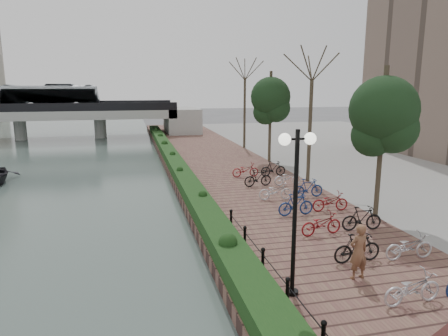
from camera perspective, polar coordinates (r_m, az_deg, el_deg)
name	(u,v)px	position (r m, az deg, el deg)	size (l,w,h in m)	color
promenade	(238,183)	(24.98, 2.01, -2.11)	(8.00, 75.00, 0.50)	brown
hedge	(179,169)	(26.63, -6.48, -0.11)	(1.10, 56.00, 0.60)	#133513
chain_fence	(303,313)	(10.24, 11.28, -19.71)	(0.10, 14.10, 0.70)	black
lamppost	(296,177)	(10.57, 10.27, -1.28)	(1.02, 0.32, 4.57)	black
pedestrian	(358,252)	(12.67, 18.66, -11.25)	(0.62, 0.41, 1.70)	brown
bicycle_parking	(313,203)	(18.52, 12.62, -4.93)	(2.40, 17.32, 1.00)	silver
street_trees	(338,135)	(21.45, 15.94, 4.53)	(3.20, 37.12, 6.80)	#31291D
bridge	(26,111)	(52.35, -26.48, 7.29)	(36.00, 10.77, 6.50)	#A4A49F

